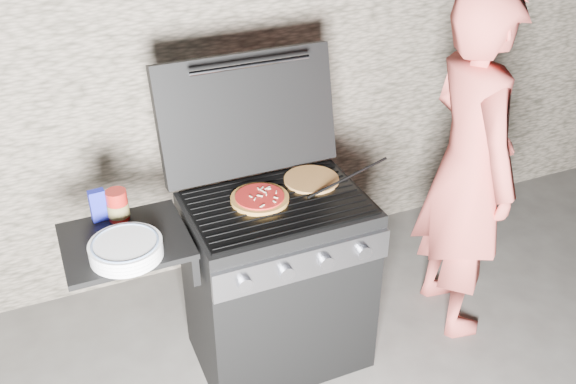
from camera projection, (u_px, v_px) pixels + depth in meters
name	position (u px, v px, depth m)	size (l,w,h in m)	color
ground	(279.00, 351.00, 3.29)	(50.00, 50.00, 0.00)	#45413D
stone_wall	(207.00, 113.00, 3.64)	(8.00, 0.35, 1.80)	tan
gas_grill	(229.00, 296.00, 2.97)	(1.34, 0.79, 0.91)	black
pizza_topped	(260.00, 198.00, 2.82)	(0.26, 0.26, 0.03)	tan
pizza_plain	(311.00, 180.00, 2.97)	(0.26, 0.26, 0.01)	#E3A55E
sauce_jar	(118.00, 205.00, 2.68)	(0.09, 0.09, 0.14)	#A91B15
blue_carton	(98.00, 205.00, 2.67)	(0.07, 0.04, 0.14)	#1A20A4
plate_stack	(126.00, 249.00, 2.48)	(0.28, 0.28, 0.07)	white
person	(468.00, 169.00, 3.10)	(0.65, 0.43, 1.79)	#E55B52
tongs	(348.00, 178.00, 2.91)	(0.01, 0.01, 0.44)	black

